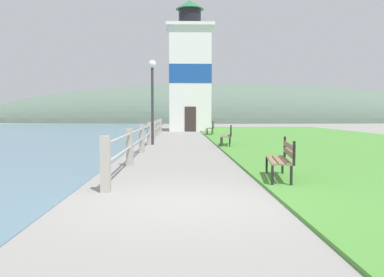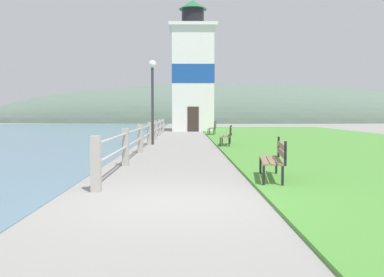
{
  "view_description": "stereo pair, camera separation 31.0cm",
  "coord_description": "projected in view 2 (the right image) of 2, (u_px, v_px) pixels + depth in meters",
  "views": [
    {
      "loc": [
        -0.1,
        -7.07,
        1.5
      ],
      "look_at": [
        0.51,
        12.88,
        0.3
      ],
      "focal_mm": 40.0,
      "sensor_mm": 36.0,
      "label": 1
    },
    {
      "loc": [
        0.21,
        -7.08,
        1.5
      ],
      "look_at": [
        0.51,
        12.88,
        0.3
      ],
      "focal_mm": 40.0,
      "sensor_mm": 36.0,
      "label": 2
    }
  ],
  "objects": [
    {
      "name": "ground_plane",
      "position": [
        173.0,
        202.0,
        7.15
      ],
      "size": [
        160.0,
        160.0,
        0.0
      ],
      "primitive_type": "plane",
      "color": "gray"
    },
    {
      "name": "grass_verge",
      "position": [
        330.0,
        142.0,
        21.91
      ],
      "size": [
        12.0,
        44.02,
        0.06
      ],
      "color": "#4C8E38",
      "rests_on": "ground_plane"
    },
    {
      "name": "seawall_railing",
      "position": [
        149.0,
        132.0,
        20.04
      ],
      "size": [
        0.18,
        24.12,
        1.07
      ],
      "color": "#A8A399",
      "rests_on": "ground_plane"
    },
    {
      "name": "park_bench_near",
      "position": [
        275.0,
        157.0,
        9.28
      ],
      "size": [
        0.7,
        1.75,
        0.94
      ],
      "rotation": [
        0.0,
        0.0,
        3.01
      ],
      "color": "#846B51",
      "rests_on": "ground_plane"
    },
    {
      "name": "park_bench_midway",
      "position": [
        227.0,
        134.0,
        19.02
      ],
      "size": [
        0.7,
        1.77,
        0.94
      ],
      "rotation": [
        0.0,
        0.0,
        3.01
      ],
      "color": "#846B51",
      "rests_on": "ground_plane"
    },
    {
      "name": "park_bench_far",
      "position": [
        213.0,
        127.0,
        28.61
      ],
      "size": [
        0.67,
        1.65,
        0.94
      ],
      "rotation": [
        0.0,
        0.0,
        3.02
      ],
      "color": "#846B51",
      "rests_on": "ground_plane"
    },
    {
      "name": "lighthouse",
      "position": [
        193.0,
        73.0,
        35.63
      ],
      "size": [
        3.88,
        3.88,
        10.8
      ],
      "color": "white",
      "rests_on": "ground_plane"
    },
    {
      "name": "lamp_post",
      "position": [
        152.0,
        86.0,
        20.03
      ],
      "size": [
        0.36,
        0.36,
        3.96
      ],
      "color": "#333338",
      "rests_on": "ground_plane"
    },
    {
      "name": "distant_hillside",
      "position": [
        236.0,
        123.0,
        66.5
      ],
      "size": [
        80.0,
        16.0,
        12.0
      ],
      "color": "#566B5B",
      "rests_on": "ground_plane"
    }
  ]
}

